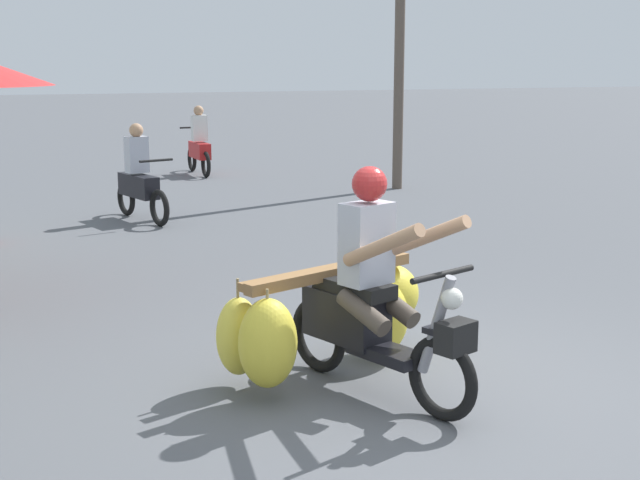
# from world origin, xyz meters

# --- Properties ---
(ground_plane) EXTENTS (120.00, 120.00, 0.00)m
(ground_plane) POSITION_xyz_m (0.00, 0.00, 0.00)
(ground_plane) COLOR #56595E
(motorbike_main_loaded) EXTENTS (1.86, 1.90, 1.58)m
(motorbike_main_loaded) POSITION_xyz_m (-0.56, 0.62, 0.52)
(motorbike_main_loaded) COLOR black
(motorbike_main_loaded) RESTS_ON ground
(motorbike_distant_ahead_left) EXTENTS (0.50, 1.62, 1.40)m
(motorbike_distant_ahead_left) POSITION_xyz_m (1.48, 12.43, 0.57)
(motorbike_distant_ahead_left) COLOR black
(motorbike_distant_ahead_left) RESTS_ON ground
(motorbike_distant_ahead_right) EXTENTS (0.62, 1.59, 1.40)m
(motorbike_distant_ahead_right) POSITION_xyz_m (-0.66, 7.70, 0.57)
(motorbike_distant_ahead_right) COLOR black
(motorbike_distant_ahead_right) RESTS_ON ground
(utility_pole) EXTENTS (0.18, 0.18, 5.28)m
(utility_pole) POSITION_xyz_m (4.29, 9.14, 2.64)
(utility_pole) COLOR brown
(utility_pole) RESTS_ON ground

